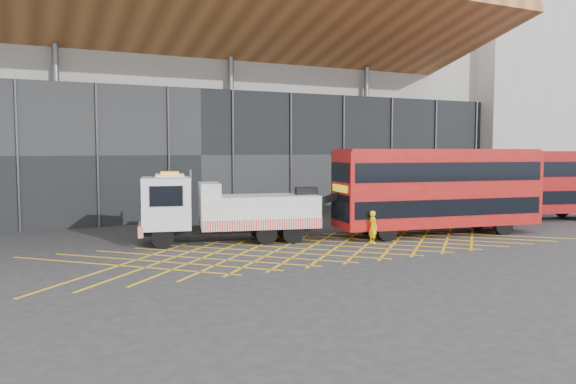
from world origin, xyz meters
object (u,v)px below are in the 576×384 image
recovery_truck (224,209)px  bus_towed (438,187)px  bus_second (531,182)px  worker (373,227)px

recovery_truck → bus_towed: bus_towed is taller
recovery_truck → bus_second: size_ratio=0.91×
bus_second → worker: size_ratio=7.03×
bus_second → worker: bus_second is taller
bus_towed → recovery_truck: bearing=176.1°
recovery_truck → bus_towed: (10.57, -2.49, 0.86)m
bus_towed → bus_second: 9.44m
bus_towed → bus_second: bearing=22.6°
recovery_truck → worker: bearing=-14.7°
bus_second → worker: 14.06m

